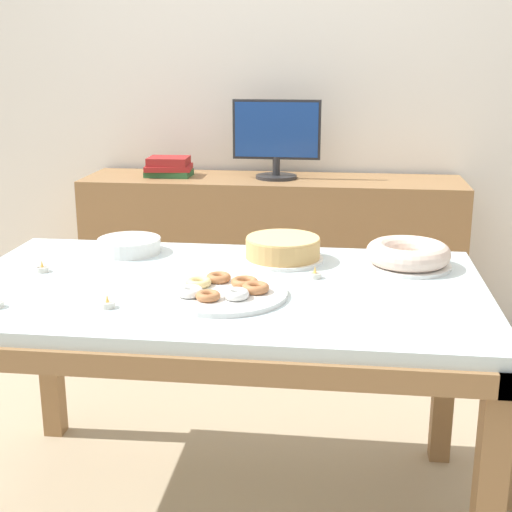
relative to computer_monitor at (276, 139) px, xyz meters
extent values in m
plane|color=tan|center=(-0.02, -1.49, -1.01)|extent=(12.00, 12.00, 0.00)
cube|color=white|center=(-0.02, 0.30, 0.29)|extent=(8.00, 0.10, 2.60)
cube|color=silver|center=(-0.02, -1.49, -0.27)|extent=(1.53, 0.89, 0.04)
cube|color=olive|center=(-0.02, -1.91, -0.32)|extent=(1.56, 0.08, 0.06)
cube|color=olive|center=(-0.02, -1.07, -0.32)|extent=(1.56, 0.08, 0.06)
cube|color=olive|center=(0.72, -1.49, -0.32)|extent=(0.08, 0.92, 0.06)
cube|color=olive|center=(0.70, -1.89, -0.66)|extent=(0.07, 0.07, 0.70)
cube|color=olive|center=(-0.74, -1.10, -0.66)|extent=(0.07, 0.07, 0.70)
cube|color=olive|center=(0.70, -1.10, -0.66)|extent=(0.07, 0.07, 0.70)
cube|color=olive|center=(-0.02, 0.00, -0.60)|extent=(1.85, 0.44, 0.82)
cylinder|color=#262628|center=(0.00, 0.00, -0.18)|extent=(0.20, 0.20, 0.02)
cylinder|color=#262628|center=(0.00, 0.00, -0.13)|extent=(0.04, 0.04, 0.09)
cube|color=#262628|center=(0.00, 0.00, 0.05)|extent=(0.42, 0.02, 0.28)
cube|color=navy|center=(0.00, -0.01, 0.05)|extent=(0.40, 0.00, 0.26)
cube|color=#2D6638|center=(-0.54, 0.00, -0.17)|extent=(0.22, 0.15, 0.03)
cube|color=maroon|center=(-0.54, 0.00, -0.15)|extent=(0.24, 0.20, 0.03)
cube|color=maroon|center=(-0.54, 0.00, -0.11)|extent=(0.20, 0.17, 0.04)
cylinder|color=white|center=(0.14, -1.23, -0.25)|extent=(0.26, 0.26, 0.01)
cylinder|color=tan|center=(0.14, -1.23, -0.21)|extent=(0.24, 0.24, 0.06)
cylinder|color=#F4CA7D|center=(0.14, -1.23, -0.17)|extent=(0.23, 0.23, 0.01)
cylinder|color=white|center=(0.54, -1.25, -0.25)|extent=(0.27, 0.27, 0.01)
torus|color=beige|center=(0.54, -1.25, -0.21)|extent=(0.26, 0.26, 0.07)
cylinder|color=white|center=(0.01, -1.60, -0.24)|extent=(0.36, 0.36, 0.01)
torus|color=#B27042|center=(0.10, -1.60, -0.23)|extent=(0.08, 0.08, 0.02)
torus|color=#B27042|center=(0.06, -1.54, -0.23)|extent=(0.08, 0.08, 0.02)
torus|color=#B27042|center=(-0.02, -1.51, -0.23)|extent=(0.07, 0.07, 0.02)
torus|color=#EAD184|center=(-0.07, -1.56, -0.23)|extent=(0.07, 0.07, 0.02)
torus|color=white|center=(-0.07, -1.65, -0.22)|extent=(0.07, 0.07, 0.02)
torus|color=#B27042|center=(-0.02, -1.68, -0.23)|extent=(0.07, 0.07, 0.02)
torus|color=white|center=(0.05, -1.66, -0.22)|extent=(0.07, 0.07, 0.02)
cylinder|color=white|center=(-0.38, -1.20, -0.25)|extent=(0.21, 0.21, 0.01)
cylinder|color=white|center=(-0.38, -1.20, -0.24)|extent=(0.21, 0.21, 0.01)
cylinder|color=white|center=(-0.38, -1.20, -0.23)|extent=(0.21, 0.21, 0.01)
cylinder|color=white|center=(-0.38, -1.20, -0.22)|extent=(0.21, 0.21, 0.01)
cylinder|color=white|center=(-0.38, -1.20, -0.21)|extent=(0.21, 0.21, 0.01)
cylinder|color=silver|center=(0.25, -1.41, -0.24)|extent=(0.04, 0.04, 0.02)
cylinder|color=white|center=(0.25, -1.41, -0.24)|extent=(0.03, 0.03, 0.00)
cone|color=#F9B74C|center=(0.25, -1.41, -0.22)|extent=(0.01, 0.01, 0.02)
cylinder|color=silver|center=(-0.28, -1.73, -0.24)|extent=(0.04, 0.04, 0.02)
cylinder|color=white|center=(-0.28, -1.73, -0.24)|extent=(0.03, 0.03, 0.00)
cone|color=#F9B74C|center=(-0.28, -1.73, -0.22)|extent=(0.01, 0.01, 0.02)
cylinder|color=silver|center=(-0.58, -1.45, -0.24)|extent=(0.04, 0.04, 0.02)
cylinder|color=white|center=(-0.58, -1.45, -0.24)|extent=(0.03, 0.03, 0.00)
cone|color=#F9B74C|center=(-0.58, -1.45, -0.22)|extent=(0.01, 0.01, 0.02)
camera|label=1|loc=(0.33, -3.44, 0.39)|focal=50.00mm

